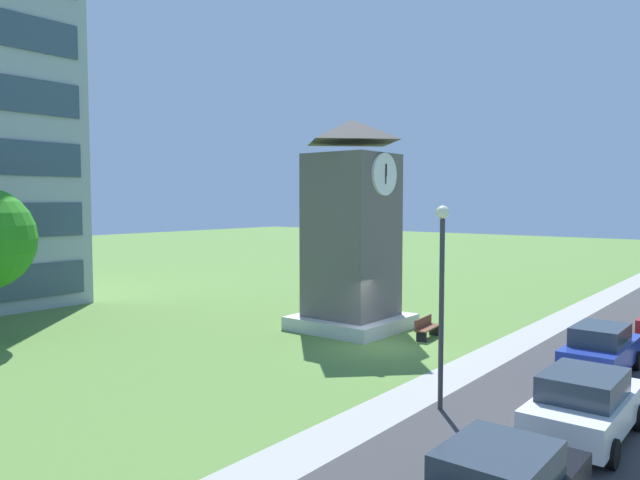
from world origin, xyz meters
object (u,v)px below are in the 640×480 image
clock_tower (352,237)px  parked_car_white (585,404)px  parked_car_blue (601,349)px  street_lamp (442,283)px  park_bench (427,328)px

clock_tower → parked_car_white: 13.98m
clock_tower → parked_car_blue: (-0.76, -10.72, -3.31)m
clock_tower → parked_car_blue: bearing=-94.0°
clock_tower → street_lamp: size_ratio=1.66×
park_bench → street_lamp: street_lamp is taller
parked_car_blue → clock_tower: bearing=86.0°
clock_tower → street_lamp: 10.73m
clock_tower → park_bench: bearing=-84.5°
clock_tower → parked_car_white: bearing=-119.9°
park_bench → clock_tower: bearing=95.5°
park_bench → parked_car_white: size_ratio=0.42×
park_bench → parked_car_white: parked_car_white is taller
clock_tower → street_lamp: bearing=-131.2°
clock_tower → street_lamp: clock_tower is taller
street_lamp → parked_car_blue: street_lamp is taller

